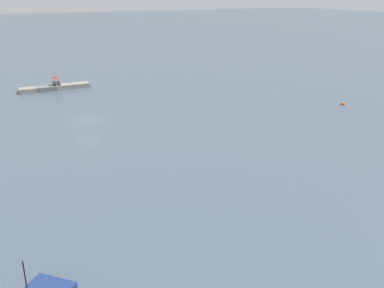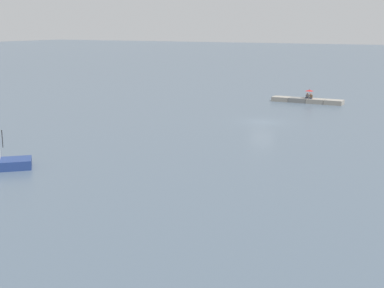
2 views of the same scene
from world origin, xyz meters
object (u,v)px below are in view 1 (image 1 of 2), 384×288
object	(u,v)px
person_seated_brown_left	(59,83)
mooring_buoy_near	(343,104)
umbrella_open_red	(56,78)
person_seated_grey_right	(54,84)

from	to	relation	value
person_seated_brown_left	mooring_buoy_near	xyz separation A→B (m)	(-29.24, 25.38, -0.79)
person_seated_brown_left	umbrella_open_red	size ratio (longest dim) A/B	0.58
person_seated_grey_right	umbrella_open_red	distance (m)	0.89
person_seated_grey_right	umbrella_open_red	bearing A→B (deg)	177.54
person_seated_brown_left	mooring_buoy_near	world-z (taller)	person_seated_brown_left
person_seated_grey_right	mooring_buoy_near	world-z (taller)	person_seated_grey_right
umbrella_open_red	person_seated_grey_right	bearing A→B (deg)	2.13
person_seated_brown_left	umbrella_open_red	bearing A→B (deg)	-27.78
umbrella_open_red	mooring_buoy_near	world-z (taller)	umbrella_open_red
person_seated_grey_right	mooring_buoy_near	distance (m)	39.23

